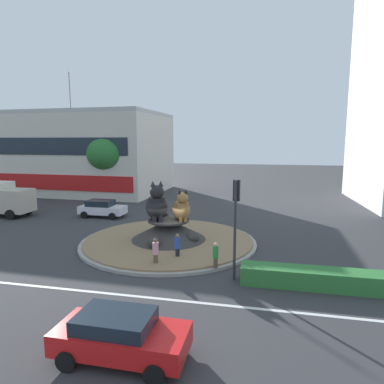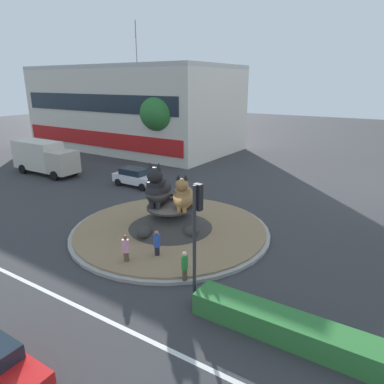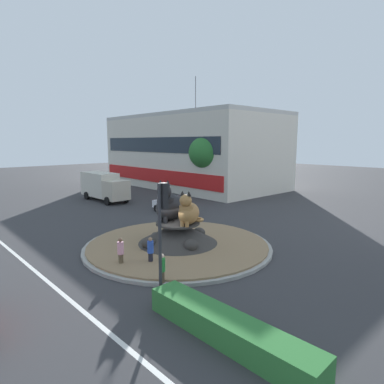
# 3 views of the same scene
# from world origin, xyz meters

# --- Properties ---
(ground_plane) EXTENTS (160.00, 160.00, 0.00)m
(ground_plane) POSITION_xyz_m (0.00, 0.00, 0.00)
(ground_plane) COLOR #333335
(lane_centreline) EXTENTS (112.00, 0.20, 0.01)m
(lane_centreline) POSITION_xyz_m (0.00, -8.04, 0.00)
(lane_centreline) COLOR silver
(lane_centreline) RESTS_ON ground
(roundabout_island) EXTENTS (11.89, 11.89, 1.63)m
(roundabout_island) POSITION_xyz_m (0.01, -0.01, 0.54)
(roundabout_island) COLOR gray
(roundabout_island) RESTS_ON ground
(cat_statue_black) EXTENTS (2.22, 3.06, 2.71)m
(cat_statue_black) POSITION_xyz_m (-0.78, -0.11, 2.62)
(cat_statue_black) COLOR black
(cat_statue_black) RESTS_ON roundabout_island
(cat_statue_tabby) EXTENTS (1.86, 2.32, 2.16)m
(cat_statue_tabby) POSITION_xyz_m (0.88, 0.10, 2.42)
(cat_statue_tabby) COLOR #9E703D
(cat_statue_tabby) RESTS_ON roundabout_island
(traffic_light_mast) EXTENTS (0.35, 0.46, 5.04)m
(traffic_light_mast) POSITION_xyz_m (4.94, -5.14, 3.52)
(traffic_light_mast) COLOR #2D2D33
(traffic_light_mast) RESTS_ON ground
(shophouse_block) EXTENTS (27.47, 14.70, 15.95)m
(shophouse_block) POSITION_xyz_m (-20.89, 21.05, 5.31)
(shophouse_block) COLOR beige
(shophouse_block) RESTS_ON ground
(clipped_hedge_strip) EXTENTS (6.81, 1.20, 0.90)m
(clipped_hedge_strip) POSITION_xyz_m (8.69, -5.38, 0.45)
(clipped_hedge_strip) COLOR #2D7033
(clipped_hedge_strip) RESTS_ON ground
(broadleaf_tree_behind_island) EXTENTS (4.86, 4.86, 7.49)m
(broadleaf_tree_behind_island) POSITION_xyz_m (-11.70, 15.13, 5.38)
(broadleaf_tree_behind_island) COLOR brown
(broadleaf_tree_behind_island) RESTS_ON ground
(pedestrian_green_shirt) EXTENTS (0.30, 0.30, 1.58)m
(pedestrian_green_shirt) POSITION_xyz_m (3.85, -4.33, 0.85)
(pedestrian_green_shirt) COLOR brown
(pedestrian_green_shirt) RESTS_ON ground
(pedestrian_blue_shirt) EXTENTS (0.34, 0.34, 1.62)m
(pedestrian_blue_shirt) POSITION_xyz_m (1.46, -3.24, 0.86)
(pedestrian_blue_shirt) COLOR black
(pedestrian_blue_shirt) RESTS_ON ground
(pedestrian_pink_shirt) EXTENTS (0.34, 0.34, 1.66)m
(pedestrian_pink_shirt) POSITION_xyz_m (0.56, -4.53, 0.88)
(pedestrian_pink_shirt) COLOR brown
(pedestrian_pink_shirt) RESTS_ON ground
(sedan_on_far_lane) EXTENTS (4.18, 2.05, 1.55)m
(sedan_on_far_lane) POSITION_xyz_m (-8.18, 6.40, 0.81)
(sedan_on_far_lane) COLOR silver
(sedan_on_far_lane) RESTS_ON ground
(delivery_box_truck) EXTENTS (7.37, 2.62, 3.16)m
(delivery_box_truck) POSITION_xyz_m (-18.48, 4.83, 1.70)
(delivery_box_truck) COLOR #B7AD99
(delivery_box_truck) RESTS_ON ground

